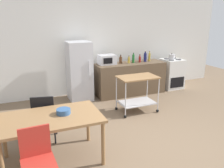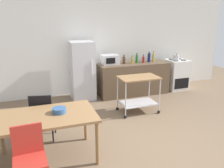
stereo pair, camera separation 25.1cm
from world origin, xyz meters
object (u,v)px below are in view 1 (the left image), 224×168
dining_table (51,122)px  microwave (107,60)px  chair_black (44,115)px  bottle_vinegar (145,57)px  stove_oven (172,74)px  bottle_soda (140,59)px  refrigerator (79,71)px  chair_red (37,158)px  bottle_hot_sauce (149,57)px  bottle_soy_sauce (121,60)px  fruit_bowl (63,111)px  bottle_sesame_oil (129,60)px  bottle_sparkling_water (133,59)px  kettle (172,57)px  kitchen_cart (137,88)px

dining_table → microwave: 3.21m
chair_black → bottle_vinegar: size_ratio=3.02×
stove_oven → chair_black: bearing=-155.6°
bottle_soda → refrigerator: bearing=176.6°
chair_red → microwave: bearing=52.9°
bottle_vinegar → bottle_hot_sauce: 0.15m
bottle_soy_sauce → fruit_bowl: size_ratio=1.10×
dining_table → bottle_soy_sauce: bearing=47.9°
bottle_sesame_oil → stove_oven: bearing=0.7°
bottle_soy_sauce → bottle_sparkling_water: bearing=-12.9°
kettle → microwave: bearing=175.2°
fruit_bowl → stove_oven: bearing=32.7°
chair_red → kitchen_cart: bearing=35.1°
bottle_sparkling_water → fruit_bowl: bearing=-135.2°
kitchen_cart → kettle: bearing=33.1°
refrigerator → chair_red: bearing=-113.4°
bottle_hot_sauce → bottle_soda: bearing=-171.8°
bottle_vinegar → bottle_hot_sauce: bearing=7.7°
bottle_sparkling_water → kettle: (1.24, -0.09, -0.02)m
chair_black → kettle: kettle is taller
bottle_soda → kettle: 1.04m
kitchen_cart → microwave: microwave is taller
microwave → bottle_hot_sauce: bearing=-1.9°
kitchen_cart → bottle_soda: bottle_soda is taller
chair_red → bottle_sparkling_water: bottle_sparkling_water is taller
bottle_soy_sauce → kettle: size_ratio=0.98×
chair_black → refrigerator: 2.26m
bottle_sesame_oil → kitchen_cart: bearing=-107.4°
bottle_sesame_oil → bottle_hot_sauce: (0.69, 0.05, 0.04)m
bottle_hot_sauce → kitchen_cart: bearing=-130.1°
chair_red → bottle_sparkling_water: size_ratio=3.17×
bottle_sparkling_water → bottle_sesame_oil: bearing=-177.5°
chair_black → kettle: 4.33m
kitchen_cart → fruit_bowl: 2.29m
dining_table → bottle_sparkling_water: bearing=42.8°
dining_table → stove_oven: bearing=31.7°
microwave → dining_table: bearing=-126.7°
kitchen_cart → bottle_soy_sauce: size_ratio=3.86×
bottle_sparkling_water → kettle: size_ratio=1.17×
refrigerator → microwave: refrigerator is taller
dining_table → microwave: size_ratio=3.26×
stove_oven → bottle_sparkling_water: (-1.36, -0.01, 0.57)m
refrigerator → stove_oven: bearing=-1.6°
bottle_vinegar → microwave: bearing=176.8°
kitchen_cart → microwave: 1.42m
chair_black → bottle_sparkling_water: bearing=-133.2°
refrigerator → bottle_sparkling_water: (1.54, -0.09, 0.25)m
bottle_soy_sauce → refrigerator: bearing=179.4°
stove_oven → kitchen_cart: (-1.88, -1.25, 0.12)m
bottle_sesame_oil → bottle_hot_sauce: bottle_hot_sauce is taller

